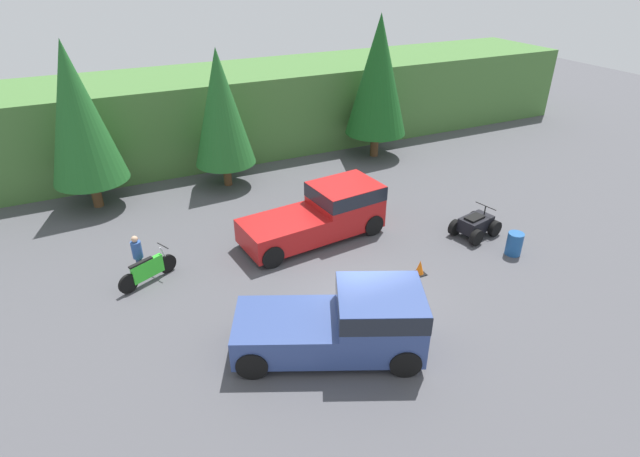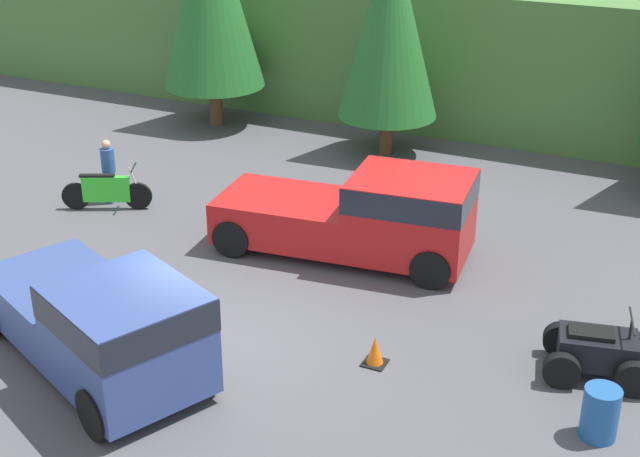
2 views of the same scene
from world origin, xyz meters
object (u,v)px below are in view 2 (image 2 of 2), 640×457
object	(u,v)px
pickup_truck_second	(103,321)
rider_person	(109,169)
pickup_truck_red	(368,213)
quad_atv	(597,352)
dirt_bike	(107,191)
steel_barrel	(600,413)
traffic_cone	(375,352)

from	to	relation	value
pickup_truck_second	rider_person	world-z (taller)	pickup_truck_second
pickup_truck_red	quad_atv	distance (m)	6.00
pickup_truck_red	rider_person	bearing A→B (deg)	173.23
quad_atv	rider_person	xyz separation A→B (m)	(-12.43, 2.70, 0.44)
pickup_truck_red	dirt_bike	xyz separation A→B (m)	(-6.85, -0.31, -0.58)
pickup_truck_second	dirt_bike	bearing A→B (deg)	152.12
dirt_bike	steel_barrel	distance (m)	13.21
pickup_truck_red	rider_person	distance (m)	7.05
pickup_truck_red	steel_barrel	xyz separation A→B (m)	(5.72, -4.35, -0.60)
pickup_truck_second	traffic_cone	size ratio (longest dim) A/B	10.16
steel_barrel	quad_atv	bearing A→B (deg)	101.21
rider_person	traffic_cone	bearing A→B (deg)	-33.78
pickup_truck_red	steel_barrel	world-z (taller)	pickup_truck_red
pickup_truck_second	dirt_bike	distance (m)	7.43
quad_atv	traffic_cone	xyz separation A→B (m)	(-3.60, -1.33, -0.20)
quad_atv	dirt_bike	bearing A→B (deg)	157.33
quad_atv	steel_barrel	size ratio (longest dim) A/B	2.31
dirt_bike	quad_atv	distance (m)	12.44
pickup_truck_red	steel_barrel	bearing A→B (deg)	-43.26
pickup_truck_second	traffic_cone	distance (m)	4.77
dirt_bike	traffic_cone	size ratio (longest dim) A/B	3.74
rider_person	traffic_cone	size ratio (longest dim) A/B	3.00
pickup_truck_red	dirt_bike	world-z (taller)	pickup_truck_red
traffic_cone	steel_barrel	bearing A→B (deg)	-6.01
dirt_bike	traffic_cone	bearing A→B (deg)	-48.27
quad_atv	steel_barrel	distance (m)	1.78
pickup_truck_red	traffic_cone	size ratio (longest dim) A/B	10.55
pickup_truck_red	dirt_bike	size ratio (longest dim) A/B	2.82
traffic_cone	steel_barrel	size ratio (longest dim) A/B	0.62
dirt_bike	pickup_truck_second	bearing A→B (deg)	-78.02
dirt_bike	traffic_cone	world-z (taller)	dirt_bike
dirt_bike	quad_atv	world-z (taller)	quad_atv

